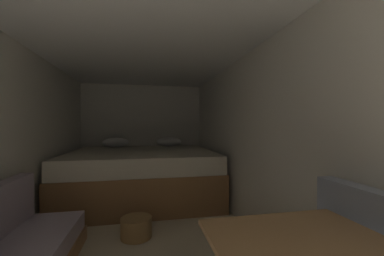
{
  "coord_description": "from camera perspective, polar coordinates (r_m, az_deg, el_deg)",
  "views": [
    {
      "loc": [
        0.04,
        -0.4,
        1.19
      ],
      "look_at": [
        0.64,
        2.54,
        1.16
      ],
      "focal_mm": 21.63,
      "sensor_mm": 36.0,
      "label": 1
    }
  ],
  "objects": [
    {
      "name": "ceiling_slab",
      "position": [
        2.47,
        -12.58,
        20.97
      ],
      "size": [
        2.49,
        5.13,
        0.05
      ],
      "primitive_type": "cube",
      "color": "white",
      "rests_on": "wall_left"
    },
    {
      "name": "wall_back",
      "position": [
        4.91,
        -11.99,
        -1.5
      ],
      "size": [
        2.49,
        0.05,
        2.03
      ],
      "primitive_type": "cube",
      "color": "silver",
      "rests_on": "ground"
    },
    {
      "name": "ground_plane",
      "position": [
        2.6,
        -12.46,
        -26.68
      ],
      "size": [
        7.13,
        7.13,
        0.0
      ],
      "primitive_type": "plane",
      "color": "beige"
    },
    {
      "name": "wicker_basket",
      "position": [
        2.75,
        -13.57,
        -22.71
      ],
      "size": [
        0.33,
        0.33,
        0.21
      ],
      "color": "olive",
      "rests_on": "ground"
    },
    {
      "name": "bed",
      "position": [
        3.96,
        -12.1,
        -11.06
      ],
      "size": [
        2.27,
        1.93,
        0.96
      ],
      "color": "olive",
      "rests_on": "ground"
    },
    {
      "name": "wall_right",
      "position": [
        2.6,
        15.52,
        -3.36
      ],
      "size": [
        0.05,
        5.13,
        2.03
      ],
      "primitive_type": "cube",
      "color": "silver",
      "rests_on": "ground"
    }
  ]
}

